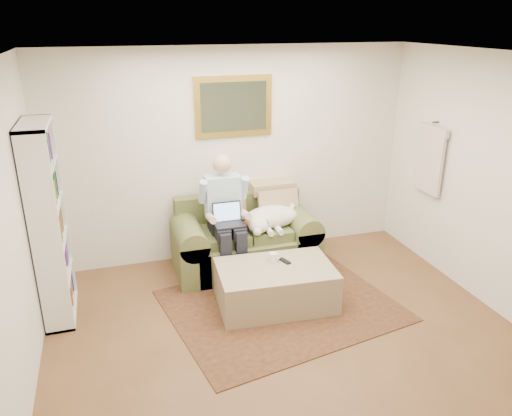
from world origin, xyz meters
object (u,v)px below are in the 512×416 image
sofa (245,244)px  coffee_mug (273,257)px  seated_man (227,219)px  ottoman (275,286)px  sleeping_dog (271,217)px  bookshelf (48,224)px  laptop (228,218)px

sofa → coffee_mug: sofa is taller
coffee_mug → sofa: bearing=96.1°
seated_man → ottoman: size_ratio=1.19×
sleeping_dog → bookshelf: 2.47m
bookshelf → seated_man: bearing=8.4°
seated_man → coffee_mug: 0.77m
laptop → sofa: bearing=41.0°
sleeping_dog → ottoman: size_ratio=0.58×
sleeping_dog → bookshelf: (-2.42, -0.35, 0.35)m
bookshelf → ottoman: bearing=-13.0°
sofa → laptop: 0.57m
coffee_mug → bookshelf: (-2.20, 0.37, 0.51)m
seated_man → laptop: size_ratio=4.33×
sofa → bookshelf: bookshelf is taller
laptop → ottoman: 0.95m
bookshelf → laptop: bearing=6.4°
ottoman → bookshelf: 2.37m
ottoman → coffee_mug: coffee_mug is taller
laptop → coffee_mug: size_ratio=3.32×
sofa → sleeping_dog: (0.31, -0.09, 0.36)m
sofa → laptop: laptop is taller
sofa → laptop: (-0.26, -0.22, 0.46)m
seated_man → bookshelf: (-1.86, -0.28, 0.28)m
ottoman → coffee_mug: bearing=83.0°
seated_man → sleeping_dog: seated_man is taller
sofa → ottoman: size_ratio=1.42×
sleeping_dog → ottoman: 0.99m
sofa → sleeping_dog: size_ratio=2.43×
sofa → bookshelf: (-2.12, -0.43, 0.70)m
laptop → bookshelf: 1.89m
sofa → sleeping_dog: sofa is taller
seated_man → sleeping_dog: size_ratio=2.04×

